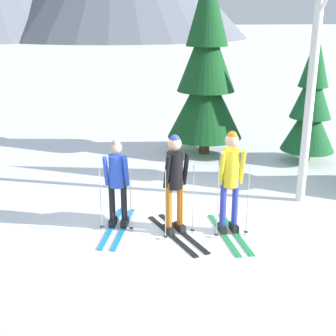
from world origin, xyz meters
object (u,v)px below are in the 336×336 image
skier_in_yellow (230,176)px  birch_tree_tall (313,65)px  skier_in_blue (117,179)px  skier_in_black (175,180)px  pine_tree_mid (311,104)px  pine_tree_far (206,72)px

skier_in_yellow → birch_tree_tall: size_ratio=0.34×
skier_in_blue → skier_in_yellow: 1.99m
skier_in_yellow → skier_in_black: bearing=168.8°
skier_in_black → pine_tree_mid: 5.50m
skier_in_black → birch_tree_tall: (2.92, 0.82, 1.78)m
pine_tree_mid → pine_tree_far: size_ratio=0.68×
pine_tree_far → birch_tree_tall: birch_tree_tall is taller
skier_in_yellow → pine_tree_far: pine_tree_far is taller
skier_in_blue → skier_in_black: (0.93, -0.51, 0.08)m
skier_in_yellow → pine_tree_far: size_ratio=0.37×
skier_in_blue → skier_in_black: bearing=-28.6°
skier_in_yellow → pine_tree_far: 5.05m
pine_tree_mid → skier_in_blue: bearing=-153.0°
skier_in_black → birch_tree_tall: size_ratio=0.33×
skier_in_blue → pine_tree_mid: 6.03m
skier_in_black → skier_in_yellow: bearing=-11.2°
pine_tree_mid → pine_tree_far: bearing=150.2°
skier_in_yellow → birch_tree_tall: (1.99, 1.01, 1.71)m
birch_tree_tall → pine_tree_mid: bearing=58.2°
pine_tree_far → birch_tree_tall: size_ratio=0.91×
skier_in_yellow → pine_tree_mid: 4.90m
skier_in_yellow → pine_tree_far: bearing=77.1°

